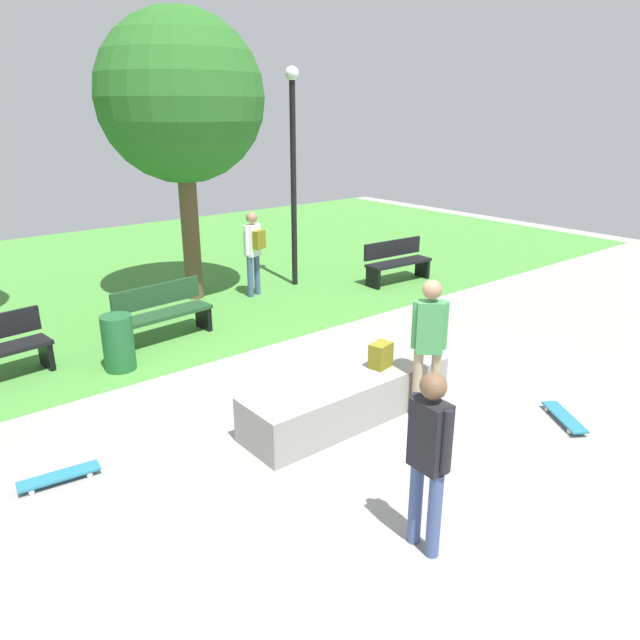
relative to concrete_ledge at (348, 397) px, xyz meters
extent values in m
plane|color=gray|center=(-0.23, 0.28, -0.28)|extent=(28.00, 28.00, 0.00)
cube|color=#478C38|center=(-0.23, 8.44, -0.27)|extent=(26.60, 11.68, 0.01)
cube|color=gray|center=(0.00, 0.00, 0.00)|extent=(2.79, 0.80, 0.55)
cube|color=olive|center=(0.51, -0.03, 0.44)|extent=(0.31, 0.25, 0.32)
cylinder|color=#3F5184|center=(-1.06, -2.07, 0.13)|extent=(0.12, 0.12, 0.82)
cylinder|color=#3F5184|center=(-1.07, -2.29, 0.13)|extent=(0.12, 0.12, 0.82)
cube|color=black|center=(-1.06, -2.18, 0.85)|extent=(0.21, 0.33, 0.61)
cylinder|color=black|center=(-1.05, -2.01, 0.87)|extent=(0.09, 0.09, 0.56)
cylinder|color=black|center=(-1.07, -2.35, 0.87)|extent=(0.09, 0.09, 0.56)
sphere|color=brown|center=(-1.06, -2.18, 1.29)|extent=(0.22, 0.22, 0.22)
cylinder|color=tan|center=(0.70, -0.49, 0.15)|extent=(0.12, 0.12, 0.86)
cylinder|color=tan|center=(0.86, -0.64, 0.15)|extent=(0.12, 0.12, 0.86)
cube|color=#3F8C4C|center=(0.78, -0.57, 0.90)|extent=(0.37, 0.37, 0.64)
cylinder|color=#3F8C4C|center=(0.66, -0.45, 0.93)|extent=(0.09, 0.09, 0.59)
cylinder|color=#3F8C4C|center=(0.91, -0.68, 0.93)|extent=(0.09, 0.09, 0.59)
sphere|color=#9E7556|center=(0.78, -0.57, 1.37)|extent=(0.23, 0.23, 0.23)
cube|color=teal|center=(1.99, -1.77, -0.21)|extent=(0.60, 0.78, 0.02)
cylinder|color=silver|center=(2.07, -1.49, -0.25)|extent=(0.06, 0.06, 0.06)
cylinder|color=silver|center=(2.20, -1.58, -0.25)|extent=(0.06, 0.06, 0.06)
cylinder|color=silver|center=(1.77, -1.97, -0.25)|extent=(0.06, 0.06, 0.06)
cylinder|color=silver|center=(1.90, -2.05, -0.25)|extent=(0.06, 0.06, 0.06)
cube|color=teal|center=(-3.23, 0.86, -0.21)|extent=(0.82, 0.29, 0.02)
cylinder|color=silver|center=(-2.94, 0.90, -0.25)|extent=(0.06, 0.04, 0.06)
cylinder|color=silver|center=(-2.96, 0.74, -0.25)|extent=(0.06, 0.04, 0.06)
cylinder|color=silver|center=(-3.49, 0.97, -0.25)|extent=(0.06, 0.04, 0.06)
cylinder|color=silver|center=(-3.51, 0.81, -0.25)|extent=(0.06, 0.04, 0.06)
cube|color=black|center=(4.95, 3.88, 0.17)|extent=(1.62, 0.53, 0.06)
cube|color=black|center=(4.96, 4.10, 0.45)|extent=(1.60, 0.15, 0.36)
cube|color=black|center=(5.69, 3.83, -0.05)|extent=(0.10, 0.40, 0.45)
cube|color=black|center=(4.22, 3.92, -0.05)|extent=(0.10, 0.40, 0.45)
cube|color=black|center=(-2.45, 3.96, -0.05)|extent=(0.12, 0.40, 0.45)
cube|color=#1E4223|center=(-0.57, 3.89, 0.17)|extent=(1.63, 0.59, 0.06)
cube|color=#1E4223|center=(-0.59, 4.11, 0.45)|extent=(1.60, 0.21, 0.36)
cube|color=black|center=(0.16, 3.96, -0.05)|extent=(0.12, 0.40, 0.45)
cube|color=black|center=(-1.30, 3.82, -0.05)|extent=(0.12, 0.40, 0.45)
cylinder|color=brown|center=(0.94, 5.73, 1.18)|extent=(0.35, 0.35, 2.91)
sphere|color=#286623|center=(0.94, 5.73, 3.56)|extent=(3.08, 3.08, 3.08)
cylinder|color=black|center=(3.09, 5.21, 1.81)|extent=(0.12, 0.12, 4.17)
sphere|color=silver|center=(3.09, 5.21, 4.01)|extent=(0.28, 0.28, 0.28)
cylinder|color=#1E592D|center=(-1.63, 3.21, 0.14)|extent=(0.45, 0.45, 0.83)
cylinder|color=#3F5184|center=(1.83, 5.03, 0.14)|extent=(0.12, 0.12, 0.84)
cylinder|color=#3F5184|center=(2.04, 5.10, 0.14)|extent=(0.12, 0.12, 0.84)
cube|color=white|center=(1.94, 5.07, 0.88)|extent=(0.37, 0.29, 0.63)
cylinder|color=white|center=(1.78, 5.01, 0.90)|extent=(0.09, 0.09, 0.58)
cylinder|color=white|center=(2.10, 5.12, 0.90)|extent=(0.09, 0.09, 0.58)
sphere|color=#9E7556|center=(1.94, 5.07, 1.34)|extent=(0.23, 0.23, 0.23)
cube|color=olive|center=(1.99, 4.92, 0.91)|extent=(0.30, 0.23, 0.36)
camera|label=1|loc=(-4.47, -4.94, 3.37)|focal=33.62mm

